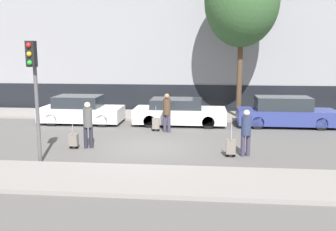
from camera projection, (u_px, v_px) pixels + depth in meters
The scene contains 16 objects.
ground_plane at pixel (147, 148), 14.30m from camera, with size 80.00×80.00×0.00m, color #565451.
sidewalk_near at pixel (127, 179), 10.61m from camera, with size 28.00×2.50×0.12m.
sidewalk_far at pixel (166, 115), 21.16m from camera, with size 28.00×3.00×0.12m.
building_facade at pixel (172, 26), 23.86m from camera, with size 28.00×2.96×10.45m.
parked_car_0 at pixel (81, 110), 19.05m from camera, with size 4.09×1.89×1.41m.
parked_car_1 at pixel (179, 112), 18.66m from camera, with size 4.53×1.88×1.31m.
parked_car_2 at pixel (285, 113), 18.18m from camera, with size 4.68×1.70×1.46m.
pedestrian_left at pixel (88, 122), 14.08m from camera, with size 0.34×0.34×1.77m.
trolley_left at pixel (74, 140), 14.09m from camera, with size 0.34×0.29×1.10m.
pedestrian_center at pixel (167, 110), 16.84m from camera, with size 0.34×0.34×1.77m.
trolley_center at pixel (156, 123), 17.17m from camera, with size 0.34×0.29×1.15m.
pedestrian_right at pixel (246, 130), 13.00m from camera, with size 0.34×0.34×1.65m.
trolley_right at pixel (231, 147), 12.97m from camera, with size 0.34×0.29×1.17m.
traffic_light at pixel (34, 78), 11.82m from camera, with size 0.28×0.47×3.96m.
parked_bicycle at pixel (163, 107), 21.40m from camera, with size 1.77×0.06×0.96m.
bare_tree_near_crossing at pixel (242, 1), 19.37m from camera, with size 3.88×3.88×8.46m.
Camera 1 is at (2.14, -13.74, 3.65)m, focal length 40.00 mm.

